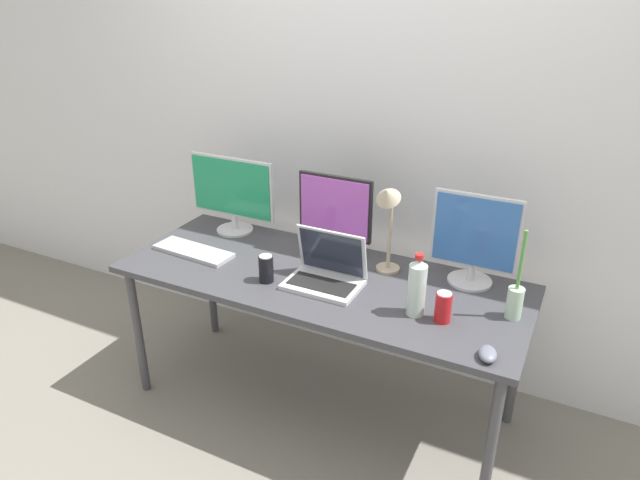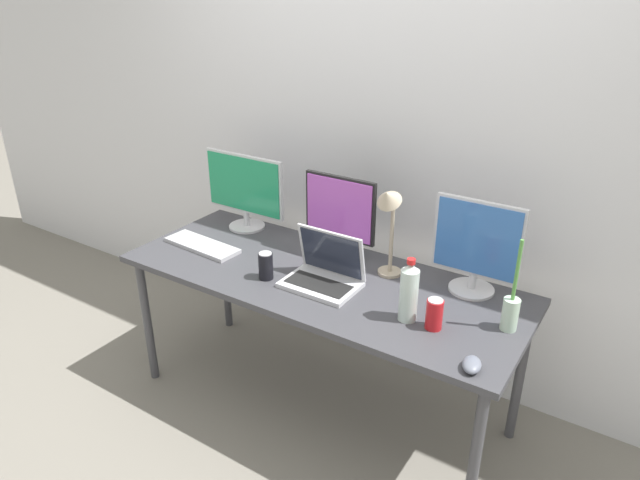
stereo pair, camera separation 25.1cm
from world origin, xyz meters
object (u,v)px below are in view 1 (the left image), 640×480
Objects in this scene: mouse_by_keyboard at (488,354)px; work_desk at (320,287)px; laptop_silver at (326,272)px; soda_can_by_laptop at (266,269)px; bamboo_vase at (515,300)px; monitor_left at (232,192)px; keyboard_main at (193,251)px; soda_can_near_keyboard at (443,307)px; water_bottle at (417,287)px; desk_lamp at (388,212)px; monitor_right at (475,239)px; monitor_center at (335,214)px.

work_desk is at bearing 146.66° from mouse_by_keyboard.
soda_can_by_laptop is at bearing -157.86° from laptop_silver.
laptop_silver is at bearing -173.90° from bamboo_vase.
monitor_left is 3.89× the size of soda_can_by_laptop.
soda_can_by_laptop reaches higher than keyboard_main.
keyboard_main is 3.29× the size of soda_can_by_laptop.
water_bottle is at bearing 179.05° from soda_can_near_keyboard.
soda_can_by_laptop is (-1.00, 0.13, 0.04)m from mouse_by_keyboard.
keyboard_main is at bearing -178.48° from laptop_silver.
bamboo_vase is at bearing -8.22° from monitor_left.
monitor_left is at bearing 173.74° from desk_lamp.
work_desk is 0.67m from keyboard_main.
monitor_right is 0.33m from bamboo_vase.
laptop_silver is 3.27× the size of mouse_by_keyboard.
bamboo_vase reaches higher than water_bottle.
monitor_left is 1.50m from bamboo_vase.
monitor_center is 1.52× the size of water_bottle.
mouse_by_keyboard is 0.79× the size of soda_can_near_keyboard.
monitor_right is 0.40m from water_bottle.
bamboo_vase is (0.79, 0.08, 0.03)m from laptop_silver.
soda_can_by_laptop is 0.59m from desk_lamp.
water_bottle is at bearing -32.59° from monitor_center.
keyboard_main is 4.14× the size of mouse_by_keyboard.
keyboard_main is at bearing -166.23° from monitor_right.
soda_can_near_keyboard is 0.28× the size of desk_lamp.
laptop_silver is (0.09, -0.26, -0.16)m from monitor_center.
desk_lamp is at bearing 131.12° from water_bottle.
monitor_center is at bearing 168.30° from bamboo_vase.
laptop_silver reaches higher than work_desk.
desk_lamp is (0.92, 0.22, 0.30)m from keyboard_main.
soda_can_near_keyboard is (-0.02, -0.36, -0.15)m from monitor_right.
monitor_center is at bearing -177.29° from monitor_right.
water_bottle is at bearing -13.24° from work_desk.
soda_can_by_laptop is 0.33× the size of bamboo_vase.
bamboo_vase is at bearing -11.70° from monitor_center.
soda_can_by_laptop is at bearing 158.39° from mouse_by_keyboard.
monitor_center is (-0.03, 0.22, 0.28)m from work_desk.
water_bottle is at bearing 138.33° from mouse_by_keyboard.
desk_lamp is at bearing -6.26° from monitor_left.
laptop_silver is at bearing 22.14° from soda_can_by_laptop.
soda_can_near_keyboard is (1.23, -0.36, -0.16)m from monitor_left.
work_desk is at bearing -158.41° from monitor_right.
soda_can_by_laptop is (-0.81, -0.40, -0.15)m from monitor_right.
water_bottle is 0.68m from soda_can_by_laptop.
laptop_silver is at bearing 148.72° from mouse_by_keyboard.
keyboard_main is at bearing -174.09° from work_desk.
keyboard_main is at bearing 177.72° from water_bottle.
monitor_right is 0.92m from soda_can_by_laptop.
monitor_right is at bearing 27.59° from laptop_silver.
bamboo_vase is at bearing -43.70° from monitor_right.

